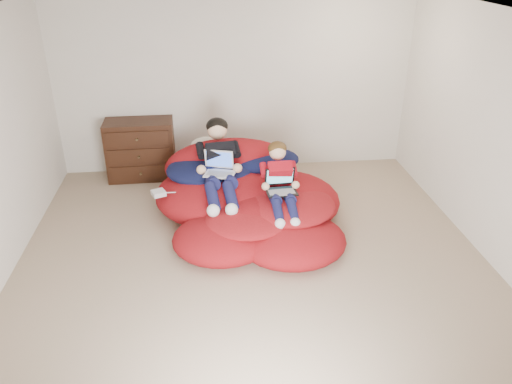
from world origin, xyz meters
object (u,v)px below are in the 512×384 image
object	(u,v)px
laptop_black	(281,185)
younger_boy	(280,179)
beanbag_pile	(247,198)
older_boy	(219,160)
dresser	(141,150)
laptop_white	(219,167)

from	to	relation	value
laptop_black	younger_boy	bearing A→B (deg)	90.00
beanbag_pile	younger_boy	xyz separation A→B (m)	(0.36, -0.24, 0.36)
older_boy	younger_boy	bearing A→B (deg)	-33.92
older_boy	younger_boy	size ratio (longest dim) A/B	1.33
dresser	older_boy	world-z (taller)	older_boy
older_boy	laptop_black	distance (m)	0.87
laptop_black	dresser	bearing A→B (deg)	137.33
beanbag_pile	laptop_white	distance (m)	0.51
older_boy	dresser	bearing A→B (deg)	134.30
older_boy	laptop_black	world-z (taller)	older_boy
dresser	older_boy	xyz separation A→B (m)	(1.07, -1.10, 0.26)
younger_boy	laptop_black	world-z (taller)	younger_boy
beanbag_pile	younger_boy	world-z (taller)	younger_boy
dresser	laptop_white	bearing A→B (deg)	-49.03
dresser	laptop_black	size ratio (longest dim) A/B	2.60
beanbag_pile	dresser	bearing A→B (deg)	136.64
beanbag_pile	older_boy	xyz separation A→B (m)	(-0.32, 0.22, 0.43)
dresser	younger_boy	world-z (taller)	younger_boy
older_boy	beanbag_pile	bearing A→B (deg)	-34.03
younger_boy	laptop_black	size ratio (longest dim) A/B	2.78
laptop_white	laptop_black	world-z (taller)	laptop_white
younger_boy	laptop_white	size ratio (longest dim) A/B	2.49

